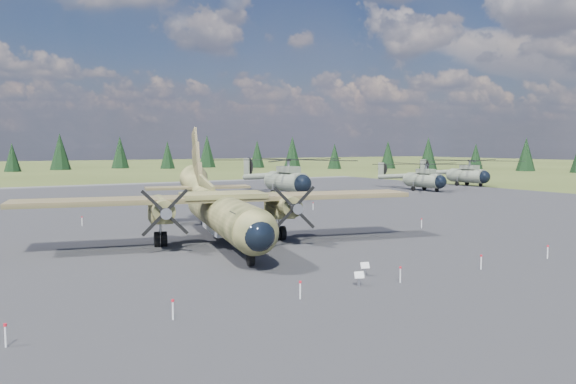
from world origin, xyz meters
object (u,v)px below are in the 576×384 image
helicopter_far (467,167)px  helicopter_near (286,170)px  transport_plane (220,206)px  helicopter_mid (424,171)px

helicopter_far → helicopter_near: bearing=-179.1°
transport_plane → helicopter_mid: 53.14m
helicopter_mid → helicopter_far: (14.47, 4.29, 0.20)m
transport_plane → helicopter_near: 37.44m
helicopter_near → helicopter_far: helicopter_near is taller
helicopter_mid → helicopter_far: helicopter_far is taller
helicopter_mid → helicopter_far: 15.09m
helicopter_near → helicopter_far: size_ratio=1.14×
transport_plane → helicopter_far: size_ratio=1.30×
transport_plane → helicopter_near: (22.94, 29.57, 1.05)m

